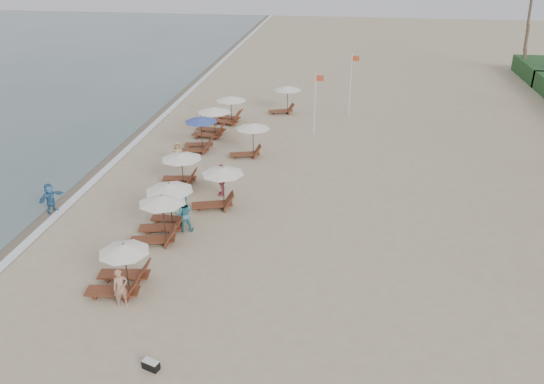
# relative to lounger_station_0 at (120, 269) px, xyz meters

# --- Properties ---
(ground) EXTENTS (160.00, 160.00, 0.00)m
(ground) POSITION_rel_lounger_station_0_xyz_m (5.37, 2.92, -0.94)
(ground) COLOR tan
(ground) RESTS_ON ground
(wet_sand_band) EXTENTS (3.20, 140.00, 0.01)m
(wet_sand_band) POSITION_rel_lounger_station_0_xyz_m (-7.13, 12.92, -0.93)
(wet_sand_band) COLOR #6B5E4C
(wet_sand_band) RESTS_ON ground
(foam_line) EXTENTS (0.50, 140.00, 0.02)m
(foam_line) POSITION_rel_lounger_station_0_xyz_m (-5.83, 12.92, -0.93)
(foam_line) COLOR white
(foam_line) RESTS_ON ground
(lounger_station_0) EXTENTS (2.61, 2.18, 2.10)m
(lounger_station_0) POSITION_rel_lounger_station_0_xyz_m (0.00, 0.00, 0.00)
(lounger_station_0) COLOR brown
(lounger_station_0) RESTS_ON ground
(lounger_station_1) EXTENTS (2.70, 2.35, 2.28)m
(lounger_station_1) POSITION_rel_lounger_station_0_xyz_m (0.23, 4.08, 0.14)
(lounger_station_1) COLOR brown
(lounger_station_1) RESTS_ON ground
(lounger_station_2) EXTENTS (2.47, 2.33, 2.37)m
(lounger_station_2) POSITION_rel_lounger_station_0_xyz_m (0.31, 5.19, 0.38)
(lounger_station_2) COLOR brown
(lounger_station_2) RESTS_ON ground
(lounger_station_3) EXTENTS (2.62, 2.30, 2.05)m
(lounger_station_3) POSITION_rel_lounger_station_0_xyz_m (-0.60, 9.95, 0.13)
(lounger_station_3) COLOR brown
(lounger_station_3) RESTS_ON ground
(lounger_station_4) EXTENTS (2.53, 2.17, 2.38)m
(lounger_station_4) POSITION_rel_lounger_station_0_xyz_m (-0.98, 15.63, 0.23)
(lounger_station_4) COLOR brown
(lounger_station_4) RESTS_ON ground
(lounger_station_5) EXTENTS (2.82, 2.44, 2.13)m
(lounger_station_5) POSITION_rel_lounger_station_0_xyz_m (-0.89, 18.64, 0.12)
(lounger_station_5) COLOR brown
(lounger_station_5) RESTS_ON ground
(lounger_station_6) EXTENTS (2.69, 2.38, 2.11)m
(lounger_station_6) POSITION_rel_lounger_station_0_xyz_m (-0.32, 21.76, 0.13)
(lounger_station_6) COLOR brown
(lounger_station_6) RESTS_ON ground
(inland_station_0) EXTENTS (2.87, 2.25, 2.22)m
(inland_station_0) POSITION_rel_lounger_station_0_xyz_m (2.22, 7.64, 0.35)
(inland_station_0) COLOR brown
(inland_station_0) RESTS_ON ground
(inland_station_1) EXTENTS (2.69, 2.24, 2.22)m
(inland_station_1) POSITION_rel_lounger_station_0_xyz_m (2.56, 15.06, 0.45)
(inland_station_1) COLOR brown
(inland_station_1) RESTS_ON ground
(inland_station_2) EXTENTS (2.68, 2.24, 2.22)m
(inland_station_2) POSITION_rel_lounger_station_0_xyz_m (3.66, 24.81, 0.46)
(inland_station_2) COLOR brown
(inland_station_2) RESTS_ON ground
(beachgoer_near) EXTENTS (0.70, 0.66, 1.60)m
(beachgoer_near) POSITION_rel_lounger_station_0_xyz_m (0.45, -1.04, -0.14)
(beachgoer_near) COLOR #AC795D
(beachgoer_near) RESTS_ON ground
(beachgoer_mid_a) EXTENTS (1.03, 0.90, 1.81)m
(beachgoer_mid_a) POSITION_rel_lounger_station_0_xyz_m (1.16, 5.02, -0.03)
(beachgoer_mid_a) COLOR teal
(beachgoer_mid_a) RESTS_ON ground
(beachgoer_mid_b) EXTENTS (0.97, 1.18, 1.59)m
(beachgoer_mid_b) POSITION_rel_lounger_station_0_xyz_m (-0.30, 6.31, -0.14)
(beachgoer_mid_b) COLOR #92664A
(beachgoer_mid_b) RESTS_ON ground
(beachgoer_far_a) EXTENTS (0.50, 1.10, 1.84)m
(beachgoer_far_a) POSITION_rel_lounger_station_0_xyz_m (2.07, 9.19, -0.02)
(beachgoer_far_a) COLOR #B94A5B
(beachgoer_far_a) RESTS_ON ground
(beachgoer_far_b) EXTENTS (0.93, 0.86, 1.59)m
(beachgoer_far_b) POSITION_rel_lounger_station_0_xyz_m (-1.59, 12.91, -0.14)
(beachgoer_far_b) COLOR tan
(beachgoer_far_b) RESTS_ON ground
(waterline_walker) EXTENTS (1.02, 1.54, 1.59)m
(waterline_walker) POSITION_rel_lounger_station_0_xyz_m (-6.23, 5.94, -0.14)
(waterline_walker) COLOR #326796
(waterline_walker) RESTS_ON ground
(duffel_bag) EXTENTS (0.64, 0.46, 0.32)m
(duffel_bag) POSITION_rel_lounger_station_0_xyz_m (2.72, -4.18, -0.77)
(duffel_bag) COLOR black
(duffel_bag) RESTS_ON ground
(flag_pole_near) EXTENTS (0.60, 0.08, 4.47)m
(flag_pole_near) POSITION_rel_lounger_station_0_xyz_m (6.39, 20.13, 1.54)
(flag_pole_near) COLOR silver
(flag_pole_near) RESTS_ON ground
(flag_pole_far) EXTENTS (0.60, 0.08, 4.94)m
(flag_pole_far) POSITION_rel_lounger_station_0_xyz_m (8.81, 24.88, 1.78)
(flag_pole_far) COLOR silver
(flag_pole_far) RESTS_ON ground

